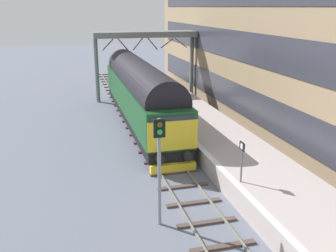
% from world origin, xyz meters
% --- Properties ---
extents(ground_plane, '(140.00, 140.00, 0.00)m').
position_xyz_m(ground_plane, '(0.00, 0.00, 0.00)').
color(ground_plane, slate).
rests_on(ground_plane, ground).
extents(track_main, '(2.50, 60.00, 0.15)m').
position_xyz_m(track_main, '(0.00, 0.00, 0.06)').
color(track_main, slate).
rests_on(track_main, ground).
extents(station_platform, '(4.00, 44.00, 1.01)m').
position_xyz_m(station_platform, '(3.60, 0.00, 0.50)').
color(station_platform, '#B5A7A3').
rests_on(station_platform, ground).
extents(station_building, '(5.72, 43.95, 14.70)m').
position_xyz_m(station_building, '(9.65, 4.14, 7.35)').
color(station_building, '#987D5D').
rests_on(station_building, ground).
extents(diesel_locomotive, '(2.74, 18.11, 4.68)m').
position_xyz_m(diesel_locomotive, '(0.00, 6.51, 2.48)').
color(diesel_locomotive, black).
rests_on(diesel_locomotive, ground).
extents(signal_post_near, '(0.44, 0.22, 4.39)m').
position_xyz_m(signal_post_near, '(-1.84, -7.07, 2.74)').
color(signal_post_near, gray).
rests_on(signal_post_near, ground).
extents(platform_number_sign, '(0.10, 0.44, 1.82)m').
position_xyz_m(platform_number_sign, '(2.00, -6.21, 2.22)').
color(platform_number_sign, slate).
rests_on(platform_number_sign, station_platform).
extents(overhead_footbridge, '(9.30, 2.00, 6.21)m').
position_xyz_m(overhead_footbridge, '(2.05, 14.44, 5.53)').
color(overhead_footbridge, slate).
rests_on(overhead_footbridge, ground).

